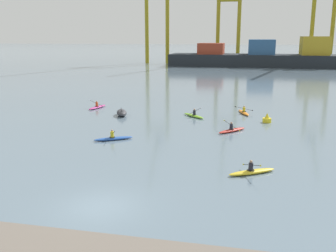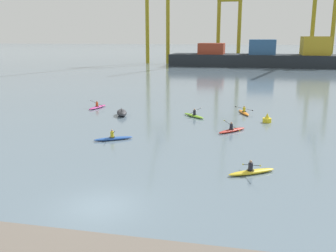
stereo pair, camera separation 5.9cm
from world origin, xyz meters
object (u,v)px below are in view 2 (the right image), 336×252
at_px(capsized_dinghy, 122,113).
at_px(channel_buoy, 267,119).
at_px(kayak_orange, 244,112).
at_px(kayak_blue, 113,138).
at_px(gantry_crane_east_mid, 325,10).
at_px(gantry_crane_west, 157,6).
at_px(kayak_lime, 194,115).
at_px(kayak_red, 232,130).
at_px(gantry_crane_west_mid, 229,10).
at_px(kayak_yellow, 251,171).
at_px(kayak_magenta, 97,107).
at_px(container_barge, 264,57).

relative_size(capsized_dinghy, channel_buoy, 2.82).
relative_size(kayak_orange, kayak_blue, 1.06).
bearing_deg(gantry_crane_east_mid, gantry_crane_west, -177.06).
bearing_deg(kayak_lime, kayak_red, -52.98).
bearing_deg(kayak_blue, capsized_dinghy, 104.87).
relative_size(gantry_crane_west_mid, kayak_yellow, 11.55).
bearing_deg(gantry_crane_west_mid, kayak_red, -86.21).
relative_size(gantry_crane_west, kayak_lime, 13.90).
bearing_deg(gantry_crane_west, kayak_lime, -73.44).
bearing_deg(kayak_magenta, channel_buoy, -10.44).
height_order(container_barge, kayak_red, container_barge).
bearing_deg(gantry_crane_east_mid, kayak_red, -103.90).
height_order(gantry_crane_west_mid, kayak_yellow, gantry_crane_west_mid).
xyz_separation_m(gantry_crane_east_mid, kayak_blue, (-32.03, -94.57, -16.14)).
bearing_deg(capsized_dinghy, container_barge, 77.10).
xyz_separation_m(gantry_crane_west_mid, capsized_dinghy, (-6.41, -87.52, -16.52)).
height_order(gantry_crane_west, kayak_orange, gantry_crane_west).
relative_size(gantry_crane_west_mid, gantry_crane_east_mid, 1.14).
xyz_separation_m(channel_buoy, kayak_blue, (-13.27, -9.94, -0.19)).
bearing_deg(channel_buoy, kayak_blue, -143.17).
distance_m(gantry_crane_west_mid, kayak_orange, 85.36).
bearing_deg(kayak_magenta, kayak_orange, 1.19).
bearing_deg(kayak_yellow, channel_buoy, 84.44).
distance_m(gantry_crane_east_mid, kayak_blue, 101.14).
bearing_deg(kayak_yellow, gantry_crane_west, 107.24).
height_order(kayak_lime, kayak_yellow, kayak_lime).
bearing_deg(kayak_lime, gantry_crane_west_mid, 91.09).
height_order(container_barge, gantry_crane_west, gantry_crane_west).
xyz_separation_m(gantry_crane_west, kayak_lime, (24.07, -80.92, -18.00)).
bearing_deg(gantry_crane_east_mid, gantry_crane_west_mid, 174.12).
relative_size(capsized_dinghy, kayak_yellow, 0.88).
relative_size(gantry_crane_east_mid, kayak_blue, 10.09).
relative_size(channel_buoy, kayak_orange, 0.29).
relative_size(gantry_crane_west, gantry_crane_east_mid, 1.23).
relative_size(kayak_lime, kayak_blue, 0.89).
height_order(kayak_magenta, kayak_lime, kayak_lime).
distance_m(kayak_orange, kayak_yellow, 20.03).
bearing_deg(kayak_red, gantry_crane_east_mid, 76.10).
height_order(gantry_crane_west_mid, kayak_magenta, gantry_crane_west_mid).
bearing_deg(kayak_red, kayak_orange, 84.14).
xyz_separation_m(kayak_red, kayak_yellow, (1.84, -11.05, 0.00)).
distance_m(channel_buoy, kayak_yellow, 15.95).
xyz_separation_m(kayak_red, kayak_blue, (-9.89, -5.11, 0.00)).
bearing_deg(kayak_lime, container_barge, 82.85).
bearing_deg(kayak_blue, gantry_crane_east_mid, 71.29).
distance_m(kayak_orange, kayak_blue, 17.74).
bearing_deg(gantry_crane_east_mid, channel_buoy, -102.50).
xyz_separation_m(gantry_crane_east_mid, kayak_red, (-22.14, -89.46, -16.14)).
xyz_separation_m(channel_buoy, kayak_orange, (-2.46, 4.13, -0.19)).
bearing_deg(gantry_crane_east_mid, kayak_lime, -107.67).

